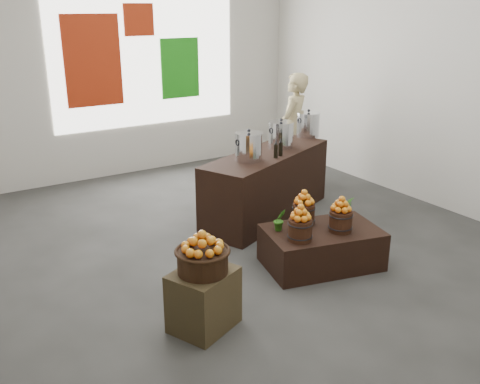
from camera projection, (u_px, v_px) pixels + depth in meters
ground at (246, 243)px, 6.47m from camera, size 7.00×7.00×0.00m
back_wall at (128, 52)px, 8.59m from camera, size 6.00×0.04×4.00m
back_opening at (146, 52)px, 8.73m from camera, size 3.20×0.02×2.40m
deco_red_left at (93, 61)px, 8.30m from camera, size 0.90×0.04×1.40m
deco_green_right at (180, 68)px, 9.12m from camera, size 0.70×0.04×1.00m
deco_red_upper at (139, 20)px, 8.50m from camera, size 0.50×0.04×0.50m
crate at (204, 300)px, 4.70m from camera, size 0.68×0.63×0.55m
wicker_basket at (203, 261)px, 4.58m from camera, size 0.44×0.44×0.20m
apples_in_basket at (202, 241)px, 4.52m from camera, size 0.34×0.34×0.18m
display_table at (321, 247)px, 5.86m from camera, size 1.37×1.02×0.43m
apple_bucket_front_left at (300, 230)px, 5.49m from camera, size 0.25×0.25×0.23m
apples_in_bucket_front_left at (301, 212)px, 5.43m from camera, size 0.18×0.18×0.17m
apple_bucket_front_right at (341, 221)px, 5.72m from camera, size 0.25×0.25×0.23m
apples_in_bucket_front_right at (342, 204)px, 5.65m from camera, size 0.18×0.18×0.17m
apple_bucket_rear at (304, 214)px, 5.92m from camera, size 0.25×0.25×0.23m
apples_in_bucket_rear at (304, 197)px, 5.85m from camera, size 0.18×0.18×0.17m
herb_garnish_right at (342, 208)px, 6.02m from camera, size 0.27×0.24×0.27m
herb_garnish_left at (280, 220)px, 5.73m from camera, size 0.15×0.13×0.24m
counter at (267, 185)px, 7.17m from camera, size 2.27×1.48×0.89m
stock_pot_left at (249, 147)px, 6.62m from camera, size 0.34×0.34×0.34m
stock_pot_center at (281, 135)px, 7.23m from camera, size 0.34×0.34×0.34m
stock_pot_right at (308, 125)px, 7.85m from camera, size 0.34×0.34×0.34m
oil_cruets at (282, 146)px, 6.86m from camera, size 0.17×0.12×0.25m
shopper at (293, 129)px, 8.39m from camera, size 0.76×0.69×1.75m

